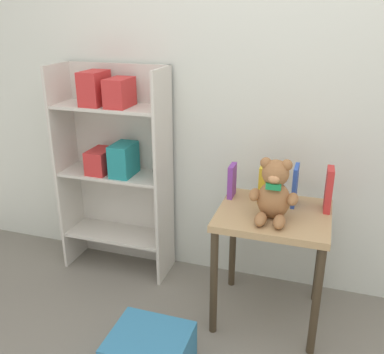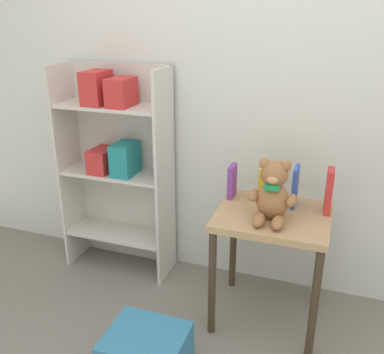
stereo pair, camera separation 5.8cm
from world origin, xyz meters
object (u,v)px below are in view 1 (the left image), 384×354
Objects in this scene: display_table at (273,230)px; teddy_bear at (274,192)px; book_standing_blue at (295,186)px; book_standing_purple at (232,181)px; book_standing_red at (329,190)px; book_standing_yellow at (263,183)px; bookshelf_side at (116,158)px.

display_table is 2.06× the size of teddy_bear.
teddy_bear reaches higher than book_standing_blue.
teddy_bear is 0.33m from book_standing_purple.
display_table is at bearing -159.69° from book_standing_red.
teddy_bear is at bearing -90.23° from display_table.
book_standing_red is (0.17, -0.02, 0.01)m from book_standing_blue.
book_standing_blue is (0.34, -0.00, 0.02)m from book_standing_purple.
book_standing_blue is at bearing -2.30° from book_standing_yellow.
book_standing_yellow is 0.87× the size of book_standing_red.
teddy_bear is at bearing -146.98° from book_standing_red.
book_standing_purple is at bearing -8.10° from bookshelf_side.
book_standing_red reaches higher than book_standing_yellow.
bookshelf_side reaches higher than display_table.
book_standing_purple is at bearing -179.97° from book_standing_blue.
book_standing_blue reaches higher than book_standing_purple.
bookshelf_side is 1.06m from display_table.
book_standing_yellow is at bearing 112.57° from teddy_bear.
book_standing_red is at bearing -5.48° from book_standing_yellow.
book_standing_yellow is at bearing -179.68° from book_standing_blue.
book_standing_purple is at bearing 177.11° from book_standing_yellow.
book_standing_blue is 0.94× the size of book_standing_red.
book_standing_blue is at bearing 56.36° from display_table.
display_table is 3.21× the size of book_standing_yellow.
bookshelf_side is at bearing 171.20° from book_standing_yellow.
bookshelf_side is 0.93m from book_standing_yellow.
bookshelf_side is at bearing 166.77° from display_table.
bookshelf_side is 2.05× the size of display_table.
bookshelf_side is 1.06m from teddy_bear.
display_table is 0.26m from teddy_bear.
book_standing_blue is (0.08, 0.13, 0.21)m from display_table.
teddy_bear is 0.22m from book_standing_yellow.
book_standing_purple is 0.85× the size of book_standing_blue.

